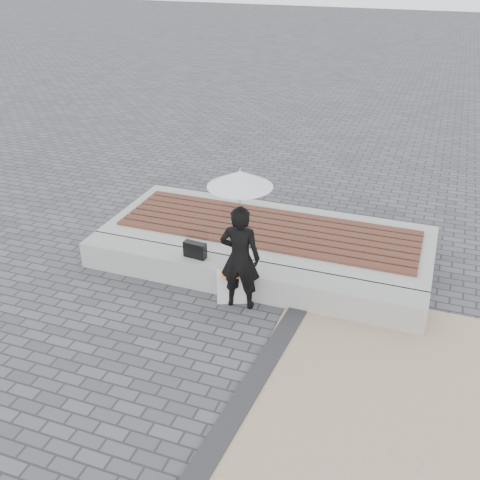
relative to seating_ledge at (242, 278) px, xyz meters
The scene contains 10 objects.
ground 1.61m from the seating_ledge, 90.00° to the right, with size 80.00×80.00×0.00m, color #4D4D52.
edging_band 2.24m from the seating_ledge, 70.35° to the right, with size 0.25×5.20×0.04m, color #2A2B2D.
seating_ledge is the anchor object (origin of this frame).
timber_platform 1.20m from the seating_ledge, 90.00° to the left, with size 5.00×2.00×0.40m, color #A2A29D.
timber_decking 1.22m from the seating_ledge, 90.00° to the left, with size 4.60×1.40×0.04m, color brown, non-canonical shape.
woman 0.65m from the seating_ledge, 74.33° to the right, with size 0.54×0.35×1.47m, color black.
parasol 1.68m from the seating_ledge, 74.33° to the right, with size 0.81×0.81×1.04m.
handbag 0.78m from the seating_ledge, behind, with size 0.33×0.12×0.23m, color black.
canvas_tote 0.28m from the seating_ledge, 96.98° to the right, with size 0.43×0.18×0.45m, color silver.
magazine 0.42m from the seating_ledge, 95.93° to the right, with size 0.31×0.23×0.01m, color #E03846.
Camera 1 is at (2.28, -4.70, 4.39)m, focal length 42.12 mm.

